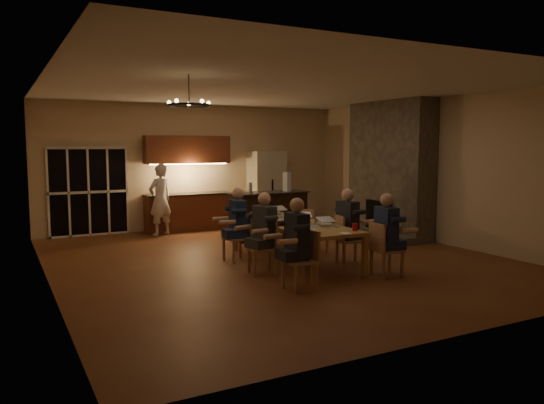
{
  "coord_description": "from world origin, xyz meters",
  "views": [
    {
      "loc": [
        -4.69,
        -8.67,
        2.16
      ],
      "look_at": [
        0.04,
        0.3,
        1.07
      ],
      "focal_mm": 35.0,
      "sensor_mm": 36.0,
      "label": 1
    }
  ],
  "objects": [
    {
      "name": "plate_left",
      "position": [
        -0.11,
        -1.3,
        0.76
      ],
      "size": [
        0.27,
        0.27,
        0.02
      ],
      "primitive_type": "cylinder",
      "color": "white",
      "rests_on": "dining_table"
    },
    {
      "name": "laptop_d",
      "position": [
        0.35,
        -0.37,
        0.86
      ],
      "size": [
        0.4,
        0.38,
        0.23
      ],
      "primitive_type": null,
      "rotation": [
        0.0,
        0.0,
        -0.39
      ],
      "color": "silver",
      "rests_on": "dining_table"
    },
    {
      "name": "laptop_a",
      "position": [
        -0.16,
        -1.38,
        0.86
      ],
      "size": [
        0.4,
        0.38,
        0.23
      ],
      "primitive_type": null,
      "rotation": [
        0.0,
        0.0,
        2.76
      ],
      "color": "silver",
      "rests_on": "dining_table"
    },
    {
      "name": "person_right_near",
      "position": [
        1.0,
        -1.91,
        0.69
      ],
      "size": [
        0.67,
        0.67,
        1.38
      ],
      "primitive_type": null,
      "rotation": [
        0.0,
        0.0,
        1.45
      ],
      "color": "#1E2C4D",
      "rests_on": "ground"
    },
    {
      "name": "ceiling",
      "position": [
        0.0,
        0.0,
        3.22
      ],
      "size": [
        8.0,
        9.0,
        0.04
      ],
      "primitive_type": "cube",
      "color": "white",
      "rests_on": "back_wall"
    },
    {
      "name": "person_left_far",
      "position": [
        -0.69,
        0.26,
        0.69
      ],
      "size": [
        0.67,
        0.67,
        1.38
      ],
      "primitive_type": null,
      "rotation": [
        0.0,
        0.0,
        -1.7
      ],
      "color": "#1E2C4D",
      "rests_on": "ground"
    },
    {
      "name": "person_left_near",
      "position": [
        -0.7,
        -1.9,
        0.69
      ],
      "size": [
        0.62,
        0.62,
        1.38
      ],
      "primitive_type": null,
      "rotation": [
        0.0,
        0.0,
        -1.61
      ],
      "color": "#262931",
      "rests_on": "ground"
    },
    {
      "name": "can_cola",
      "position": [
        -0.03,
        1.0,
        0.81
      ],
      "size": [
        0.06,
        0.06,
        0.12
      ],
      "primitive_type": "cylinder",
      "color": "#3F0F0C",
      "rests_on": "dining_table"
    },
    {
      "name": "refrigerator",
      "position": [
        1.9,
        4.15,
        1.0
      ],
      "size": [
        0.9,
        0.68,
        2.0
      ],
      "primitive_type": "cube",
      "color": "beige",
      "rests_on": "ground"
    },
    {
      "name": "back_wall",
      "position": [
        0.0,
        4.52,
        1.6
      ],
      "size": [
        8.0,
        0.04,
        3.2
      ],
      "primitive_type": "cube",
      "color": "beige",
      "rests_on": "ground"
    },
    {
      "name": "bar_bottle",
      "position": [
        0.45,
        2.12,
        1.2
      ],
      "size": [
        0.07,
        0.07,
        0.24
      ],
      "primitive_type": "cylinder",
      "color": "#99999E",
      "rests_on": "bar_island"
    },
    {
      "name": "bar_blender",
      "position": [
        1.44,
        2.2,
        1.3
      ],
      "size": [
        0.18,
        0.18,
        0.45
      ],
      "primitive_type": "cube",
      "rotation": [
        0.0,
        0.0,
        0.35
      ],
      "color": "silver",
      "rests_on": "bar_island"
    },
    {
      "name": "chair_right_mid",
      "position": [
        1.02,
        -0.9,
        0.45
      ],
      "size": [
        0.54,
        0.54,
        0.89
      ],
      "primitive_type": null,
      "rotation": [
        0.0,
        0.0,
        1.31
      ],
      "color": "tan",
      "rests_on": "ground"
    },
    {
      "name": "plate_far",
      "position": [
        0.6,
        0.47,
        0.76
      ],
      "size": [
        0.24,
        0.24,
        0.02
      ],
      "primitive_type": "cylinder",
      "color": "white",
      "rests_on": "dining_table"
    },
    {
      "name": "mug_back",
      "position": [
        -0.22,
        0.5,
        0.8
      ],
      "size": [
        0.08,
        0.08,
        0.1
      ],
      "primitive_type": "cylinder",
      "color": "white",
      "rests_on": "dining_table"
    },
    {
      "name": "chair_left_mid",
      "position": [
        -0.76,
        -0.86,
        0.45
      ],
      "size": [
        0.51,
        0.51,
        0.89
      ],
      "primitive_type": null,
      "rotation": [
        0.0,
        0.0,
        -1.75
      ],
      "color": "tan",
      "rests_on": "ground"
    },
    {
      "name": "laptop_e",
      "position": [
        -0.1,
        0.76,
        0.86
      ],
      "size": [
        0.39,
        0.36,
        0.23
      ],
      "primitive_type": null,
      "rotation": [
        0.0,
        0.0,
        3.43
      ],
      "color": "silver",
      "rests_on": "dining_table"
    },
    {
      "name": "redcup_near",
      "position": [
        0.57,
        -1.64,
        0.81
      ],
      "size": [
        0.09,
        0.09,
        0.12
      ],
      "primitive_type": "cylinder",
      "color": "#B60C0D",
      "rests_on": "dining_table"
    },
    {
      "name": "laptop_b",
      "position": [
        0.42,
        -1.12,
        0.86
      ],
      "size": [
        0.34,
        0.31,
        0.23
      ],
      "primitive_type": null,
      "rotation": [
        0.0,
        0.0,
        0.09
      ],
      "color": "silver",
      "rests_on": "dining_table"
    },
    {
      "name": "chandelier",
      "position": [
        -2.08,
        -1.09,
        2.75
      ],
      "size": [
        0.64,
        0.64,
        0.03
      ],
      "primitive_type": "torus",
      "color": "black",
      "rests_on": "ceiling"
    },
    {
      "name": "fireplace",
      "position": [
        3.7,
        1.2,
        1.6
      ],
      "size": [
        0.58,
        2.5,
        3.2
      ],
      "primitive_type": "cube",
      "color": "#60594B",
      "rests_on": "ground"
    },
    {
      "name": "floor",
      "position": [
        0.0,
        0.0,
        0.0
      ],
      "size": [
        9.0,
        9.0,
        0.0
      ],
      "primitive_type": "plane",
      "color": "brown",
      "rests_on": "ground"
    },
    {
      "name": "laptop_c",
      "position": [
        -0.13,
        -0.34,
        0.86
      ],
      "size": [
        0.35,
        0.31,
        0.23
      ],
      "primitive_type": null,
      "rotation": [
        0.0,
        0.0,
        3.25
      ],
      "color": "silver",
      "rests_on": "dining_table"
    },
    {
      "name": "redcup_mid",
      "position": [
        -0.25,
        0.11,
        0.81
      ],
      "size": [
        0.08,
        0.08,
        0.12
      ],
      "primitive_type": "cylinder",
      "color": "#B60C0D",
      "rests_on": "dining_table"
    },
    {
      "name": "notepad",
      "position": [
        0.26,
        -1.82,
        0.76
      ],
      "size": [
        0.14,
        0.2,
        0.01
      ],
      "primitive_type": "cube",
      "rotation": [
        0.0,
        0.0,
        -0.03
      ],
      "color": "white",
      "rests_on": "dining_table"
    },
    {
      "name": "dining_table",
      "position": [
        0.15,
        -0.33,
        0.38
      ],
      "size": [
        1.1,
        3.13,
        0.75
      ],
      "primitive_type": "cube",
      "color": "tan",
      "rests_on": "ground"
    },
    {
      "name": "bar_island",
      "position": [
        0.95,
        2.2,
        0.54
      ],
      "size": [
        1.93,
        0.8,
        1.08
      ],
      "primitive_type": "cube",
      "rotation": [
        0.0,
        0.0,
        0.07
      ],
      "color": "black",
      "rests_on": "ground"
    },
    {
      "name": "laptop_f",
      "position": [
        0.47,
        0.71,
        0.86
      ],
      "size": [
        0.34,
        0.3,
        0.23
      ],
      "primitive_type": null,
      "rotation": [
        0.0,
        0.0,
        0.07
      ],
      "color": "silver",
      "rests_on": "dining_table"
    },
    {
      "name": "mug_mid",
      "position": [
        0.22,
        0.17,
        0.8
      ],
      "size": [
        0.08,
        0.08,
        0.1
      ],
      "primitive_type": "cylinder",
      "color": "white",
      "rests_on": "dining_table"
    },
    {
      "name": "chair_left_far",
      "position": [
        -0.72,
        0.27,
        0.45
      ],
      "size": [
        0.49,
        0.49,
        0.89
      ],
      "primitive_type": null,
      "rotation": [
        0.0,
        0.0,
        -1.44
      ],
      "color": "tan",
      "rests_on": "ground"
    },
    {
      "name": "plate_near",
      "position": [
        0.5,
        -0.84,
        0.76
      ],
      "size": [
        0.27,
        0.27,
        0.02
      ],
      "primitive_type": "cylinder",
      "color": "white",
      "rests_on": "dining_table"
    },
    {
      "name": "left_wall",
      "position": [
        -4.02,
        0.0,
        1.6
      ],
      "size": [
        0.04,
        9.0,
        3.2
      ],
      "primitive_type": "cube",
      "color": "beige",
      "rests_on": "ground"
    },
    {
      "name": "french_doors",
      "position": [
        -2.7,
        4.47,
        1.05
      ],
      "size": [
        1.86,
        0.08,
        2.1
      ],
      "primitive_type": "cube",
      "color": "black",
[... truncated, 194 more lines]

